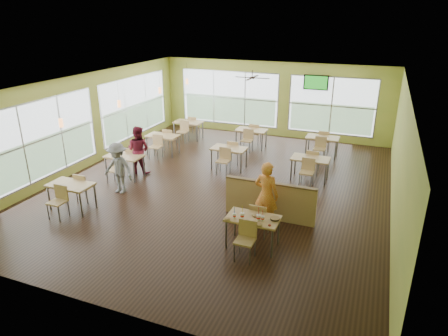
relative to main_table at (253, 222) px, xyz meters
The scene contains 20 objects.
room 3.73m from the main_table, 123.69° to the left, with size 12.00×12.04×3.20m.
window_bays 7.70m from the main_table, 127.41° to the left, with size 9.24×10.24×2.38m.
main_table is the anchor object (origin of this frame).
half_wall_divider 1.45m from the main_table, 90.00° to the left, with size 2.40×0.14×1.04m.
dining_tables 5.61m from the main_table, 122.91° to the left, with size 6.92×8.72×0.87m.
pendant_lights 6.62m from the main_table, 144.75° to the left, with size 0.11×7.31×0.86m.
ceiling_fan 6.73m from the main_table, 108.43° to the left, with size 1.25×1.25×0.29m.
tv_backwall 9.08m from the main_table, 91.29° to the left, with size 1.00×0.07×0.60m.
man_plaid 1.05m from the main_table, 88.98° to the left, with size 0.64×0.42×1.74m, color #D95718.
patron_maroon 5.82m from the main_table, 148.88° to the left, with size 0.79×0.62×1.63m, color maroon.
patron_grey 4.85m from the main_table, 163.28° to the left, with size 1.01×0.58×1.57m, color slate.
cup_blue 0.46m from the main_table, 155.30° to the right, with size 0.08×0.08×0.30m.
cup_yellow 0.31m from the main_table, 149.49° to the right, with size 0.10×0.10×0.36m.
cup_red_near 0.26m from the main_table, 29.54° to the right, with size 0.10×0.10×0.37m.
cup_red_far 0.31m from the main_table, 14.92° to the right, with size 0.08×0.08×0.30m.
food_basket 0.52m from the main_table, ahead, with size 0.23×0.23×0.05m.
ketchup_cup 0.52m from the main_table, 27.07° to the right, with size 0.06×0.06×0.02m, color maroon.
wrapper_left 0.60m from the main_table, 149.33° to the right, with size 0.15×0.13×0.04m, color #A1784E.
wrapper_mid 0.17m from the main_table, 68.44° to the left, with size 0.19×0.17×0.05m, color #A1784E.
wrapper_right 0.41m from the main_table, 51.63° to the right, with size 0.15×0.14×0.04m, color #A1784E.
Camera 1 is at (4.34, -10.70, 5.06)m, focal length 32.00 mm.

